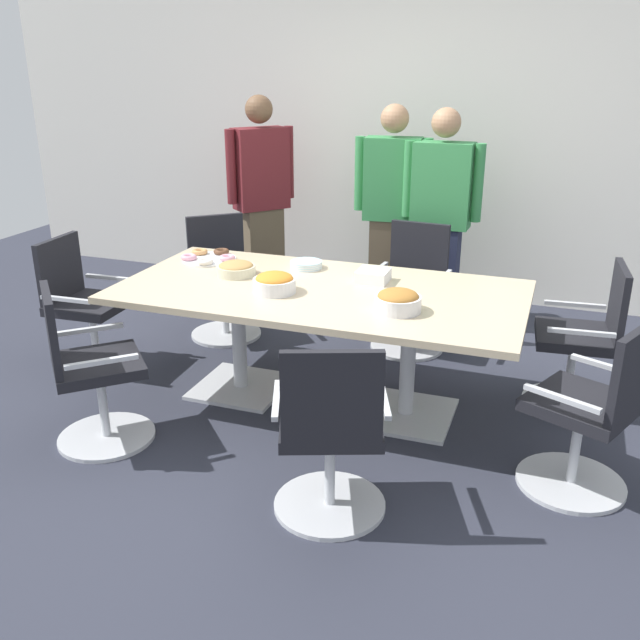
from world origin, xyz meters
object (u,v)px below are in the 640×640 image
plate_stack (306,265)px  person_standing_2 (440,217)px  conference_table (320,308)px  office_chair_1 (583,345)px  office_chair_3 (222,284)px  office_chair_4 (85,311)px  snack_bowl_chips_orange (274,283)px  snack_bowl_cookies (236,268)px  snack_bowl_pretzels (398,301)px  person_standing_1 (391,210)px  office_chair_2 (411,294)px  person_standing_0 (262,199)px  napkin_pile (373,276)px  office_chair_5 (89,376)px  donut_platter (209,257)px  office_chair_6 (330,439)px  office_chair_0 (591,417)px

plate_stack → person_standing_2: bearing=62.0°
conference_table → office_chair_1: bearing=17.8°
office_chair_3 → office_chair_4: (-0.60, -0.88, 0.00)m
snack_bowl_chips_orange → plate_stack: size_ratio=1.21×
snack_bowl_cookies → office_chair_1: bearing=10.9°
office_chair_1 → snack_bowl_cookies: size_ratio=3.70×
snack_bowl_pretzels → office_chair_4: bearing=175.0°
person_standing_1 → office_chair_2: bearing=111.9°
office_chair_1 → person_standing_0: (-2.63, 1.14, 0.51)m
office_chair_2 → office_chair_4: 2.31m
conference_table → office_chair_1: office_chair_1 is taller
conference_table → napkin_pile: 0.39m
person_standing_2 → snack_bowl_chips_orange: (-0.64, -1.74, -0.07)m
person_standing_1 → napkin_pile: person_standing_1 is taller
person_standing_2 → plate_stack: person_standing_2 is taller
office_chair_5 → office_chair_3: bearing=138.8°
snack_bowl_cookies → donut_platter: snack_bowl_cookies is taller
person_standing_1 → snack_bowl_cookies: person_standing_1 is taller
office_chair_2 → person_standing_1: 0.85m
office_chair_3 → person_standing_2: size_ratio=0.54×
office_chair_5 → plate_stack: (0.80, 1.25, 0.37)m
office_chair_3 → office_chair_6: bearing=88.0°
office_chair_5 → snack_bowl_cookies: office_chair_5 is taller
office_chair_2 → donut_platter: office_chair_2 is taller
office_chair_1 → office_chair_6: same height
office_chair_2 → person_standing_0: (-1.43, 0.55, 0.51)m
office_chair_0 → office_chair_3: same height
office_chair_2 → office_chair_5: bearing=60.1°
conference_table → donut_platter: (-0.92, 0.33, 0.14)m
office_chair_5 → snack_bowl_pretzels: 1.73m
office_chair_6 → person_standing_1: 2.84m
person_standing_1 → snack_bowl_chips_orange: bearing=77.1°
napkin_pile → donut_platter: bearing=175.5°
office_chair_0 → snack_bowl_cookies: size_ratio=3.70×
conference_table → donut_platter: donut_platter is taller
office_chair_1 → snack_bowl_chips_orange: office_chair_1 is taller
office_chair_2 → donut_platter: bearing=35.9°
person_standing_0 → person_standing_2: person_standing_0 is taller
snack_bowl_chips_orange → conference_table: bearing=34.0°
office_chair_3 → donut_platter: bearing=68.8°
conference_table → plate_stack: (-0.23, 0.37, 0.15)m
plate_stack → conference_table: bearing=-58.3°
office_chair_6 → napkin_pile: office_chair_6 is taller
person_standing_0 → person_standing_2: bearing=128.5°
snack_bowl_pretzels → snack_bowl_chips_orange: (-0.75, 0.07, -0.00)m
person_standing_1 → snack_bowl_pretzels: bearing=99.4°
conference_table → person_standing_1: (-0.00, 1.70, 0.26)m
office_chair_0 → conference_table: bearing=98.3°
office_chair_1 → office_chair_6: bearing=140.1°
snack_bowl_cookies → conference_table: bearing=-7.7°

